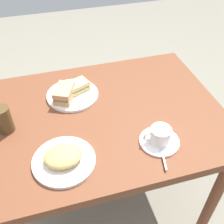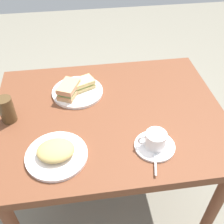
% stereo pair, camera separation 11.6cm
% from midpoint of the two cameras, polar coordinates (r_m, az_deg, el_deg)
% --- Properties ---
extents(ground_plane, '(6.00, 6.00, 0.00)m').
position_cam_midpoint_polar(ground_plane, '(1.77, -2.53, -17.56)').
color(ground_plane, gray).
extents(dining_table, '(1.02, 0.79, 0.72)m').
position_cam_midpoint_polar(dining_table, '(1.27, -3.38, -3.16)').
color(dining_table, brown).
rests_on(dining_table, ground_plane).
extents(sandwich_plate, '(0.24, 0.24, 0.01)m').
position_cam_midpoint_polar(sandwich_plate, '(1.31, -10.81, 3.44)').
color(sandwich_plate, white).
rests_on(sandwich_plate, dining_table).
extents(sandwich_front, '(0.13, 0.11, 0.05)m').
position_cam_midpoint_polar(sandwich_front, '(1.31, -10.03, 5.12)').
color(sandwich_front, '#D7BD7A').
rests_on(sandwich_front, sandwich_plate).
extents(sandwich_back, '(0.12, 0.14, 0.06)m').
position_cam_midpoint_polar(sandwich_back, '(1.27, -12.60, 3.74)').
color(sandwich_back, tan).
rests_on(sandwich_back, sandwich_plate).
extents(coffee_saucer, '(0.16, 0.16, 0.01)m').
position_cam_midpoint_polar(coffee_saucer, '(1.09, 6.89, -6.31)').
color(coffee_saucer, white).
rests_on(coffee_saucer, dining_table).
extents(coffee_cup, '(0.11, 0.08, 0.06)m').
position_cam_midpoint_polar(coffee_cup, '(1.06, 6.97, -4.92)').
color(coffee_cup, white).
rests_on(coffee_cup, coffee_saucer).
extents(spoon, '(0.03, 0.10, 0.01)m').
position_cam_midpoint_polar(spoon, '(1.03, 7.50, -9.18)').
color(spoon, silver).
rests_on(spoon, coffee_saucer).
extents(side_plate, '(0.23, 0.23, 0.01)m').
position_cam_midpoint_polar(side_plate, '(1.04, -13.27, -10.15)').
color(side_plate, white).
rests_on(side_plate, dining_table).
extents(side_food_pile, '(0.14, 0.12, 0.04)m').
position_cam_midpoint_polar(side_food_pile, '(1.02, -13.53, -9.15)').
color(side_food_pile, tan).
rests_on(side_food_pile, side_plate).
extents(drinking_glass, '(0.06, 0.06, 0.12)m').
position_cam_midpoint_polar(drinking_glass, '(1.19, -24.39, -1.59)').
color(drinking_glass, '#513A20').
rests_on(drinking_glass, dining_table).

